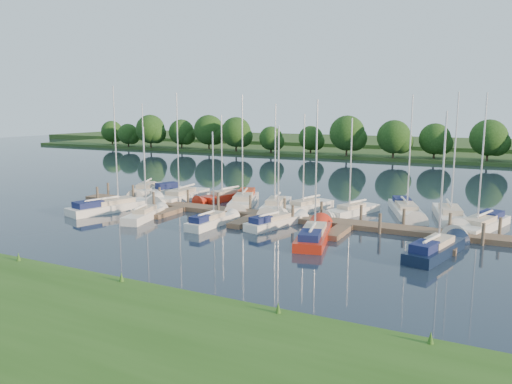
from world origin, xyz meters
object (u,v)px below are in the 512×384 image
at_px(sailboat_s_2, 211,222).
at_px(dock, 257,216).
at_px(motorboat, 166,191).
at_px(sailboat_n_0, 146,191).
at_px(sailboat_n_5, 275,207).

bearing_deg(sailboat_s_2, dock, 66.39).
distance_m(motorboat, sailboat_s_2, 16.81).
xyz_separation_m(dock, sailboat_s_2, (-2.07, -4.23, 0.12)).
bearing_deg(sailboat_s_2, sailboat_n_0, 148.42).
bearing_deg(motorboat, sailboat_s_2, 163.79).
height_order(sailboat_n_0, sailboat_s_2, sailboat_n_0).
xyz_separation_m(motorboat, sailboat_s_2, (12.82, -10.88, -0.01)).
bearing_deg(sailboat_n_5, sailboat_n_0, -21.18).
height_order(motorboat, sailboat_s_2, sailboat_s_2).
relative_size(sailboat_n_0, sailboat_n_5, 1.01).
bearing_deg(sailboat_n_0, dock, 136.89).
height_order(sailboat_n_0, sailboat_n_5, sailboat_n_0).
height_order(sailboat_n_0, motorboat, sailboat_n_0).
height_order(dock, sailboat_n_0, sailboat_n_0).
distance_m(sailboat_n_0, sailboat_s_2, 18.22).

